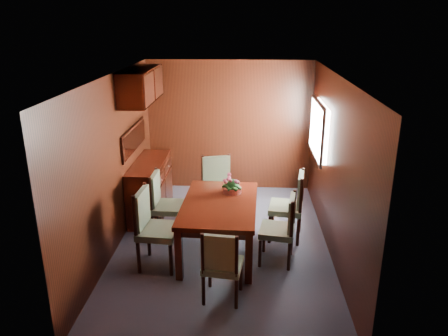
# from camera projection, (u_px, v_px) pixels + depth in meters

# --- Properties ---
(ground) EXTENTS (4.50, 4.50, 0.00)m
(ground) POSITION_uv_depth(u_px,v_px,m) (223.00, 244.00, 6.32)
(ground) COLOR #3A3E4F
(ground) RESTS_ON ground
(room_shell) EXTENTS (3.06, 4.52, 2.41)m
(room_shell) POSITION_uv_depth(u_px,v_px,m) (217.00, 129.00, 6.10)
(room_shell) COLOR black
(room_shell) RESTS_ON ground
(sideboard) EXTENTS (0.48, 1.40, 0.90)m
(sideboard) POSITION_uv_depth(u_px,v_px,m) (150.00, 188.00, 7.18)
(sideboard) COLOR black
(sideboard) RESTS_ON ground
(dining_table) EXTENTS (1.05, 1.62, 0.74)m
(dining_table) POSITION_uv_depth(u_px,v_px,m) (220.00, 209.00, 5.93)
(dining_table) COLOR black
(dining_table) RESTS_ON ground
(chair_left_near) EXTENTS (0.53, 0.55, 1.07)m
(chair_left_near) POSITION_uv_depth(u_px,v_px,m) (152.00, 224.00, 5.61)
(chair_left_near) COLOR black
(chair_left_near) RESTS_ON ground
(chair_left_far) EXTENTS (0.46, 0.48, 1.00)m
(chair_left_far) POSITION_uv_depth(u_px,v_px,m) (163.00, 201.00, 6.40)
(chair_left_far) COLOR black
(chair_left_far) RESTS_ON ground
(chair_right_near) EXTENTS (0.51, 0.52, 0.96)m
(chair_right_near) POSITION_uv_depth(u_px,v_px,m) (283.00, 225.00, 5.71)
(chair_right_near) COLOR black
(chair_right_near) RESTS_ON ground
(chair_right_far) EXTENTS (0.54, 0.56, 1.03)m
(chair_right_far) POSITION_uv_depth(u_px,v_px,m) (292.00, 202.00, 6.31)
(chair_right_far) COLOR black
(chair_right_far) RESTS_ON ground
(chair_head) EXTENTS (0.48, 0.47, 0.91)m
(chair_head) POSITION_uv_depth(u_px,v_px,m) (222.00, 262.00, 4.90)
(chair_head) COLOR black
(chair_head) RESTS_ON ground
(chair_foot) EXTENTS (0.60, 0.58, 1.04)m
(chair_foot) POSITION_uv_depth(u_px,v_px,m) (218.00, 185.00, 6.97)
(chair_foot) COLOR black
(chair_foot) RESTS_ON ground
(flower_centerpiece) EXTENTS (0.28, 0.28, 0.28)m
(flower_centerpiece) POSITION_uv_depth(u_px,v_px,m) (232.00, 184.00, 6.18)
(flower_centerpiece) COLOR #AF4435
(flower_centerpiece) RESTS_ON dining_table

